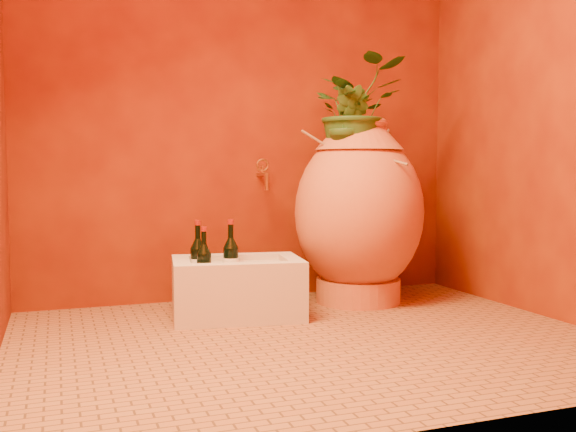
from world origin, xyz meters
name	(u,v)px	position (x,y,z in m)	size (l,w,h in m)	color
floor	(313,339)	(0.00, 0.00, 0.00)	(2.50, 2.50, 0.00)	brown
wall_back	(247,77)	(0.00, 1.00, 1.25)	(2.50, 0.02, 2.50)	#5D1305
wall_right	(554,61)	(1.25, 0.00, 1.25)	(0.02, 2.00, 2.50)	#5D1305
amphora	(359,211)	(0.53, 0.65, 0.50)	(0.90, 0.90, 1.01)	#B56133
stone_basin	(237,289)	(-0.19, 0.52, 0.14)	(0.68, 0.51, 0.29)	#BEB29D
wine_bottle_a	(204,266)	(-0.36, 0.51, 0.27)	(0.07, 0.07, 0.29)	black
wine_bottle_b	(231,261)	(-0.21, 0.56, 0.28)	(0.08, 0.08, 0.32)	black
wine_bottle_c	(198,261)	(-0.37, 0.61, 0.27)	(0.08, 0.08, 0.32)	black
wall_tap	(263,173)	(0.07, 0.91, 0.71)	(0.08, 0.16, 0.17)	#9E6724
plant_main	(355,110)	(0.51, 0.65, 1.05)	(0.50, 0.43, 0.56)	#254F1C
plant_side	(349,124)	(0.43, 0.57, 0.96)	(0.22, 0.17, 0.39)	#254F1C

